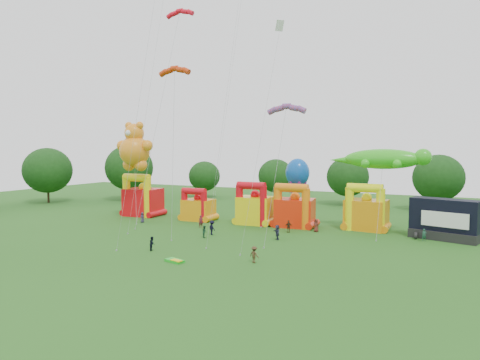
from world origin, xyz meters
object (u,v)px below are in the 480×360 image
at_px(bouncy_castle_0, 142,200).
at_px(teddy_bear_kite, 135,169).
at_px(spectator_0, 142,217).
at_px(spectator_4, 289,227).
at_px(bouncy_castle_2, 254,208).
at_px(gecko_kite, 382,169).
at_px(octopus_kite, 286,196).
at_px(stage_trailer, 444,220).

relative_size(bouncy_castle_0, teddy_bear_kite, 0.46).
distance_m(bouncy_castle_0, spectator_0, 7.33).
bearing_deg(spectator_4, bouncy_castle_0, -42.97).
xyz_separation_m(bouncy_castle_2, gecko_kite, (17.81, 1.71, 6.05)).
distance_m(bouncy_castle_2, octopus_kite, 5.12).
bearing_deg(octopus_kite, stage_trailer, -5.62).
relative_size(gecko_kite, spectator_4, 8.09).
bearing_deg(stage_trailer, bouncy_castle_2, -179.20).
xyz_separation_m(teddy_bear_kite, spectator_0, (2.58, -1.65, -7.31)).
xyz_separation_m(bouncy_castle_2, teddy_bear_kite, (-18.47, -4.52, 5.66)).
height_order(bouncy_castle_2, stage_trailer, bouncy_castle_2).
height_order(spectator_0, spectator_4, spectator_4).
bearing_deg(spectator_0, stage_trailer, 10.13).
height_order(teddy_bear_kite, spectator_4, teddy_bear_kite).
height_order(bouncy_castle_2, spectator_0, bouncy_castle_2).
xyz_separation_m(teddy_bear_kite, spectator_4, (25.25, 0.57, -7.28)).
height_order(bouncy_castle_2, spectator_4, bouncy_castle_2).
bearing_deg(gecko_kite, teddy_bear_kite, -170.26).
bearing_deg(stage_trailer, octopus_kite, 174.38).
height_order(gecko_kite, octopus_kite, gecko_kite).
bearing_deg(octopus_kite, teddy_bear_kite, -162.85).
bearing_deg(spectator_0, bouncy_castle_0, 129.86).
relative_size(bouncy_castle_2, spectator_4, 3.90).
distance_m(stage_trailer, spectator_4, 19.30).
height_order(teddy_bear_kite, spectator_0, teddy_bear_kite).
distance_m(stage_trailer, teddy_bear_kite, 44.62).
xyz_separation_m(bouncy_castle_0, octopus_kite, (24.46, 3.10, 1.49)).
bearing_deg(bouncy_castle_2, bouncy_castle_0, -178.20).
xyz_separation_m(stage_trailer, teddy_bear_kite, (-43.99, -4.87, 5.66)).
relative_size(bouncy_castle_2, gecko_kite, 0.48).
distance_m(gecko_kite, octopus_kite, 14.34).
bearing_deg(octopus_kite, spectator_4, -67.65).
distance_m(teddy_bear_kite, octopus_kite, 23.99).
distance_m(teddy_bear_kite, spectator_0, 7.93).
bearing_deg(spectator_4, teddy_bear_kite, -34.71).
bearing_deg(stage_trailer, bouncy_castle_0, -178.76).
relative_size(stage_trailer, spectator_0, 5.31).
bearing_deg(spectator_0, octopus_kite, 24.48).
bearing_deg(spectator_4, spectator_0, -30.42).
bearing_deg(gecko_kite, spectator_0, -166.85).
bearing_deg(bouncy_castle_2, octopus_kite, 30.70).
bearing_deg(bouncy_castle_0, octopus_kite, 7.22).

